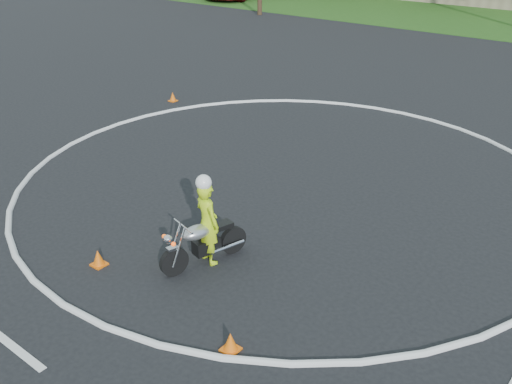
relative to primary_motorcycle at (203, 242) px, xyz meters
The scene contains 5 objects.
ground 1.27m from the primary_motorcycle, 139.15° to the left, with size 120.00×120.00×0.00m, color black.
course_markings 5.30m from the primary_motorcycle, 76.09° to the left, with size 19.05×19.05×0.12m.
primary_motorcycle is the anchor object (origin of this frame).
rider_primary_grp 0.39m from the primary_motorcycle, 87.82° to the left, with size 0.62×0.49×1.66m.
traffic_cones 3.57m from the primary_motorcycle, 56.80° to the left, with size 18.81×9.43×0.30m.
Camera 1 is at (6.82, -6.75, 5.49)m, focal length 40.00 mm.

